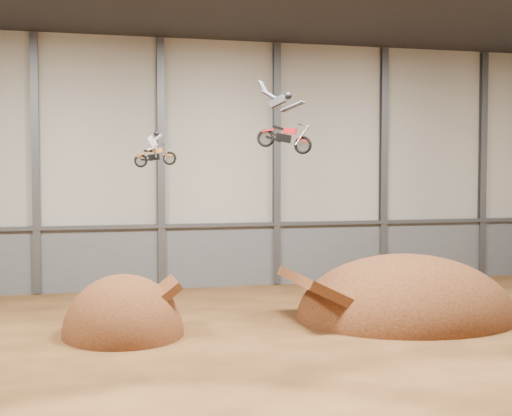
% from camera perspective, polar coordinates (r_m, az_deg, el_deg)
% --- Properties ---
extents(floor, '(40.00, 40.00, 0.00)m').
position_cam_1_polar(floor, '(26.90, 3.38, -11.27)').
color(floor, '#482A13').
rests_on(floor, ground).
extents(back_wall, '(40.00, 0.10, 14.00)m').
position_cam_1_polar(back_wall, '(40.63, -2.96, 3.52)').
color(back_wall, '#ABA698').
rests_on(back_wall, ground).
extents(lower_band_back, '(39.80, 0.18, 3.50)m').
position_cam_1_polar(lower_band_back, '(40.83, -2.91, -3.87)').
color(lower_band_back, '#5A5D62').
rests_on(lower_band_back, ground).
extents(steel_rail, '(39.80, 0.35, 0.20)m').
position_cam_1_polar(steel_rail, '(40.50, -2.88, -1.36)').
color(steel_rail, '#47494F').
rests_on(steel_rail, lower_band_back).
extents(steel_column_1, '(0.40, 0.36, 13.90)m').
position_cam_1_polar(steel_column_1, '(39.73, -17.22, 3.40)').
color(steel_column_1, '#47494F').
rests_on(steel_column_1, ground).
extents(steel_column_2, '(0.40, 0.36, 13.90)m').
position_cam_1_polar(steel_column_2, '(39.92, -7.61, 3.51)').
color(steel_column_2, '#47494F').
rests_on(steel_column_2, ground).
extents(steel_column_3, '(0.40, 0.36, 13.90)m').
position_cam_1_polar(steel_column_3, '(41.21, 1.66, 3.51)').
color(steel_column_3, '#47494F').
rests_on(steel_column_3, ground).
extents(steel_column_4, '(0.40, 0.36, 13.90)m').
position_cam_1_polar(steel_column_4, '(43.49, 10.16, 3.44)').
color(steel_column_4, '#47494F').
rests_on(steel_column_4, ground).
extents(steel_column_5, '(0.40, 0.36, 13.90)m').
position_cam_1_polar(steel_column_5, '(46.63, 17.66, 3.31)').
color(steel_column_5, '#47494F').
rests_on(steel_column_5, ground).
extents(takeoff_ramp, '(4.88, 5.63, 4.88)m').
position_cam_1_polar(takeoff_ramp, '(29.75, -10.56, -9.93)').
color(takeoff_ramp, '#412010').
rests_on(takeoff_ramp, ground).
extents(landing_ramp, '(9.94, 8.80, 5.74)m').
position_cam_1_polar(landing_ramp, '(33.23, 11.86, -8.57)').
color(landing_ramp, '#412010').
rests_on(landing_ramp, ground).
extents(fmx_rider_a, '(2.02, 1.11, 1.76)m').
position_cam_1_polar(fmx_rider_a, '(30.61, -8.03, 4.85)').
color(fmx_rider_a, orange).
extents(fmx_rider_b, '(3.51, 2.58, 3.20)m').
position_cam_1_polar(fmx_rider_b, '(29.50, 2.14, 7.22)').
color(fmx_rider_b, '#B2171A').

